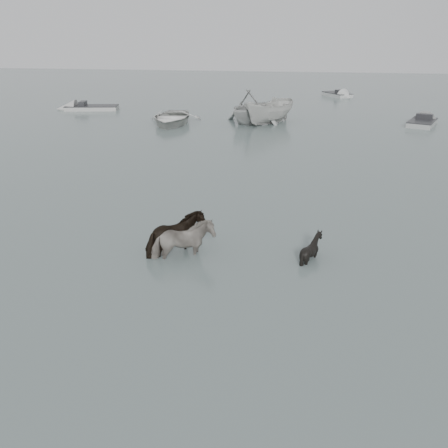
# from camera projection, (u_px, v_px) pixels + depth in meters

# --- Properties ---
(ground) EXTENTS (140.00, 140.00, 0.00)m
(ground) POSITION_uv_depth(u_px,v_px,m) (196.00, 252.00, 13.30)
(ground) COLOR #536360
(ground) RESTS_ON ground
(pony_pinto) EXTENTS (2.04, 1.61, 1.57)m
(pony_pinto) POSITION_uv_depth(u_px,v_px,m) (182.00, 233.00, 12.70)
(pony_pinto) COLOR black
(pony_pinto) RESTS_ON ground
(pony_dark) EXTENTS (1.76, 1.89, 1.55)m
(pony_dark) POSITION_uv_depth(u_px,v_px,m) (177.00, 230.00, 12.92)
(pony_dark) COLOR black
(pony_dark) RESTS_ON ground
(pony_black) EXTENTS (1.26, 1.20, 1.11)m
(pony_black) POSITION_uv_depth(u_px,v_px,m) (312.00, 241.00, 12.74)
(pony_black) COLOR black
(pony_black) RESTS_ON ground
(rowboat_lead) EXTENTS (4.26, 5.69, 1.12)m
(rowboat_lead) POSITION_uv_depth(u_px,v_px,m) (171.00, 116.00, 31.96)
(rowboat_lead) COLOR silver
(rowboat_lead) RESTS_ON ground
(rowboat_trail) EXTENTS (5.73, 6.10, 2.57)m
(rowboat_trail) POSITION_uv_depth(u_px,v_px,m) (250.00, 105.00, 32.09)
(rowboat_trail) COLOR #B1B3B0
(rowboat_trail) RESTS_ON ground
(boat_small) EXTENTS (4.40, 5.25, 1.95)m
(boat_small) POSITION_uv_depth(u_px,v_px,m) (270.00, 111.00, 31.77)
(boat_small) COLOR beige
(boat_small) RESTS_ON ground
(skiff_port) EXTENTS (3.22, 4.75, 0.75)m
(skiff_port) POSITION_uv_depth(u_px,v_px,m) (423.00, 120.00, 31.53)
(skiff_port) COLOR #969895
(skiff_port) RESTS_ON ground
(skiff_outer) EXTENTS (6.34, 2.80, 0.75)m
(skiff_outer) POSITION_uv_depth(u_px,v_px,m) (92.00, 106.00, 37.92)
(skiff_outer) COLOR #ADADA8
(skiff_outer) RESTS_ON ground
(skiff_mid) EXTENTS (3.79, 4.84, 0.75)m
(skiff_mid) POSITION_uv_depth(u_px,v_px,m) (337.00, 93.00, 46.21)
(skiff_mid) COLOR #ADB0AD
(skiff_mid) RESTS_ON ground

